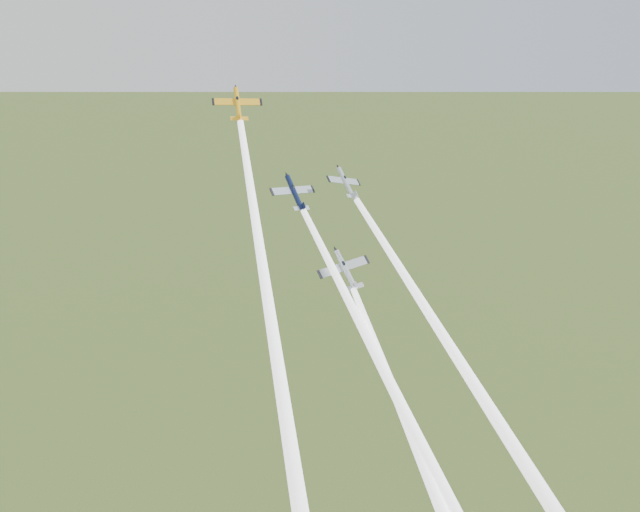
{
  "coord_description": "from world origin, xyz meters",
  "views": [
    {
      "loc": [
        -43.62,
        -107.13,
        129.69
      ],
      "look_at": [
        0.0,
        -6.0,
        92.0
      ],
      "focal_mm": 45.0,
      "sensor_mm": 36.0,
      "label": 1
    }
  ],
  "objects_px": {
    "plane_silver_right": "(346,183)",
    "plane_silver_low": "(346,270)",
    "plane_navy": "(294,193)",
    "plane_yellow": "(238,104)"
  },
  "relations": [
    {
      "from": "plane_yellow",
      "to": "plane_silver_right",
      "type": "height_order",
      "value": "plane_yellow"
    },
    {
      "from": "plane_navy",
      "to": "plane_silver_right",
      "type": "xyz_separation_m",
      "value": [
        8.44,
        -0.25,
        0.81
      ]
    },
    {
      "from": "plane_yellow",
      "to": "plane_silver_low",
      "type": "bearing_deg",
      "value": -38.5
    },
    {
      "from": "plane_navy",
      "to": "plane_silver_low",
      "type": "relative_size",
      "value": 0.93
    },
    {
      "from": "plane_yellow",
      "to": "plane_silver_low",
      "type": "distance_m",
      "value": 29.16
    },
    {
      "from": "plane_silver_right",
      "to": "plane_silver_low",
      "type": "distance_m",
      "value": 14.55
    },
    {
      "from": "plane_yellow",
      "to": "plane_navy",
      "type": "bearing_deg",
      "value": -19.19
    },
    {
      "from": "plane_navy",
      "to": "plane_silver_right",
      "type": "bearing_deg",
      "value": -14.38
    },
    {
      "from": "plane_silver_low",
      "to": "plane_silver_right",
      "type": "bearing_deg",
      "value": 61.08
    },
    {
      "from": "plane_navy",
      "to": "plane_silver_right",
      "type": "distance_m",
      "value": 8.49
    }
  ]
}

